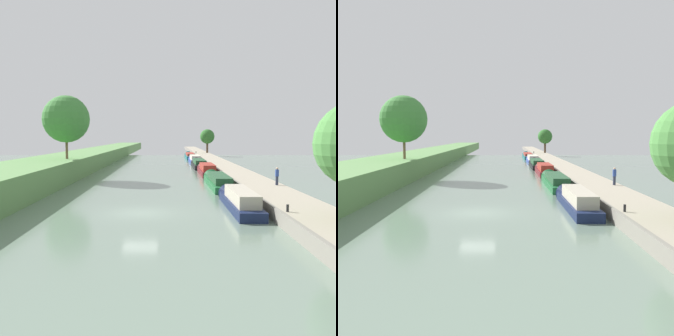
{
  "view_description": "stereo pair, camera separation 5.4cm",
  "coord_description": "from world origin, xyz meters",
  "views": [
    {
      "loc": [
        1.99,
        -27.12,
        5.53
      ],
      "look_at": [
        2.21,
        25.98,
        1.0
      ],
      "focal_mm": 41.28,
      "sensor_mm": 36.0,
      "label": 1
    },
    {
      "loc": [
        2.04,
        -27.12,
        5.53
      ],
      "look_at": [
        2.21,
        25.98,
        1.0
      ],
      "focal_mm": 41.28,
      "sensor_mm": 36.0,
      "label": 2
    }
  ],
  "objects": [
    {
      "name": "ground_plane",
      "position": [
        0.0,
        0.0,
        0.0
      ],
      "size": [
        160.0,
        160.0,
        0.0
      ],
      "primitive_type": "plane",
      "color": "slate"
    },
    {
      "name": "right_towpath",
      "position": [
        10.92,
        0.0,
        0.44
      ],
      "size": [
        3.93,
        260.0,
        0.88
      ],
      "color": "#9E937F",
      "rests_on": "ground_plane"
    },
    {
      "name": "stone_quay",
      "position": [
        8.84,
        0.0,
        0.47
      ],
      "size": [
        0.25,
        260.0,
        0.93
      ],
      "color": "gray",
      "rests_on": "ground_plane"
    },
    {
      "name": "narrowboat_navy",
      "position": [
        7.37,
        1.85,
        0.62
      ],
      "size": [
        1.82,
        10.58,
        2.08
      ],
      "color": "#141E42",
      "rests_on": "ground_plane"
    },
    {
      "name": "narrowboat_green",
      "position": [
        7.39,
        14.65,
        0.55
      ],
      "size": [
        2.05,
        12.4,
        2.02
      ],
      "color": "#1E6033",
      "rests_on": "ground_plane"
    },
    {
      "name": "narrowboat_maroon",
      "position": [
        7.47,
        27.45,
        0.62
      ],
      "size": [
        2.05,
        10.38,
        2.16
      ],
      "color": "maroon",
      "rests_on": "ground_plane"
    },
    {
      "name": "narrowboat_black",
      "position": [
        7.25,
        38.85,
        0.59
      ],
      "size": [
        2.1,
        12.03,
        2.1
      ],
      "color": "black",
      "rests_on": "ground_plane"
    },
    {
      "name": "narrowboat_blue",
      "position": [
        7.45,
        51.84,
        0.58
      ],
      "size": [
        2.15,
        11.58,
        2.2
      ],
      "color": "#283D93",
      "rests_on": "ground_plane"
    },
    {
      "name": "narrowboat_teal",
      "position": [
        7.25,
        66.17,
        0.54
      ],
      "size": [
        2.06,
        14.91,
        1.96
      ],
      "color": "#195B60",
      "rests_on": "ground_plane"
    },
    {
      "name": "tree_rightbank_midnear",
      "position": [
        12.36,
        74.93,
        5.14
      ],
      "size": [
        3.81,
        3.81,
        6.21
      ],
      "color": "#4C3828",
      "rests_on": "right_towpath"
    },
    {
      "name": "tree_leftbank_downstream",
      "position": [
        -10.86,
        21.79,
        7.55
      ],
      "size": [
        5.92,
        5.92,
        7.99
      ],
      "color": "brown",
      "rests_on": "left_grassy_bank"
    },
    {
      "name": "person_walking",
      "position": [
        12.15,
        8.61,
        1.76
      ],
      "size": [
        0.34,
        0.34,
        1.66
      ],
      "color": "#282D42",
      "rests_on": "right_towpath"
    },
    {
      "name": "mooring_bollard_near",
      "position": [
        9.26,
        -4.0,
        1.11
      ],
      "size": [
        0.16,
        0.16,
        0.45
      ],
      "color": "black",
      "rests_on": "right_towpath"
    },
    {
      "name": "mooring_bollard_far",
      "position": [
        9.26,
        72.94,
        1.11
      ],
      "size": [
        0.16,
        0.16,
        0.45
      ],
      "color": "black",
      "rests_on": "right_towpath"
    }
  ]
}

